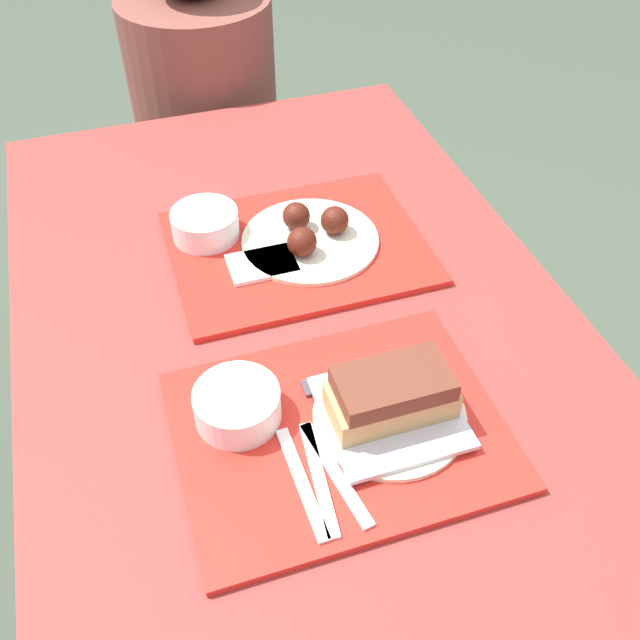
% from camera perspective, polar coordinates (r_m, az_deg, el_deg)
% --- Properties ---
extents(ground_plane, '(12.00, 12.00, 0.00)m').
position_cam_1_polar(ground_plane, '(1.71, -0.71, -19.54)').
color(ground_plane, '#424C3D').
extents(picnic_table, '(0.86, 1.48, 0.76)m').
position_cam_1_polar(picnic_table, '(1.16, -0.99, -5.06)').
color(picnic_table, maroon).
rests_on(picnic_table, ground_plane).
extents(picnic_bench_far, '(0.81, 0.28, 0.46)m').
position_cam_1_polar(picnic_bench_far, '(2.05, -9.08, 9.70)').
color(picnic_bench_far, maroon).
rests_on(picnic_bench_far, ground_plane).
extents(tray_near, '(0.43, 0.34, 0.01)m').
position_cam_1_polar(tray_near, '(0.96, 1.55, -8.81)').
color(tray_near, red).
rests_on(tray_near, picnic_table).
extents(tray_far, '(0.43, 0.34, 0.01)m').
position_cam_1_polar(tray_far, '(1.23, -1.78, 5.82)').
color(tray_far, red).
rests_on(tray_far, picnic_table).
extents(bowl_coleslaw_near, '(0.12, 0.12, 0.05)m').
position_cam_1_polar(bowl_coleslaw_near, '(0.95, -6.64, -6.67)').
color(bowl_coleslaw_near, white).
rests_on(bowl_coleslaw_near, tray_near).
extents(brisket_sandwich_plate, '(0.21, 0.21, 0.08)m').
position_cam_1_polar(brisket_sandwich_plate, '(0.94, 5.70, -6.55)').
color(brisket_sandwich_plate, beige).
rests_on(brisket_sandwich_plate, tray_near).
extents(plastic_fork_near, '(0.03, 0.17, 0.00)m').
position_cam_1_polar(plastic_fork_near, '(0.91, -0.10, -12.51)').
color(plastic_fork_near, white).
rests_on(plastic_fork_near, tray_near).
extents(plastic_knife_near, '(0.04, 0.17, 0.00)m').
position_cam_1_polar(plastic_knife_near, '(0.91, 1.24, -12.14)').
color(plastic_knife_near, white).
rests_on(plastic_knife_near, tray_near).
extents(plastic_spoon_near, '(0.02, 0.17, 0.00)m').
position_cam_1_polar(plastic_spoon_near, '(0.90, -1.46, -12.86)').
color(plastic_spoon_near, white).
rests_on(plastic_spoon_near, tray_near).
extents(condiment_packet, '(0.04, 0.03, 0.01)m').
position_cam_1_polar(condiment_packet, '(1.00, -0.34, -5.32)').
color(condiment_packet, '#3F3F47').
rests_on(condiment_packet, tray_near).
extents(bowl_coleslaw_far, '(0.12, 0.12, 0.05)m').
position_cam_1_polar(bowl_coleslaw_far, '(1.25, -9.19, 7.72)').
color(bowl_coleslaw_far, white).
rests_on(bowl_coleslaw_far, tray_far).
extents(wings_plate_far, '(0.24, 0.24, 0.06)m').
position_cam_1_polar(wings_plate_far, '(1.23, -0.76, 6.89)').
color(wings_plate_far, beige).
rests_on(wings_plate_far, tray_far).
extents(napkin_far, '(0.11, 0.08, 0.01)m').
position_cam_1_polar(napkin_far, '(1.19, -4.64, 4.47)').
color(napkin_far, white).
rests_on(napkin_far, tray_far).
extents(person_seated_across, '(0.36, 0.36, 0.66)m').
position_cam_1_polar(person_seated_across, '(1.88, -9.40, 18.52)').
color(person_seated_across, brown).
rests_on(person_seated_across, picnic_bench_far).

